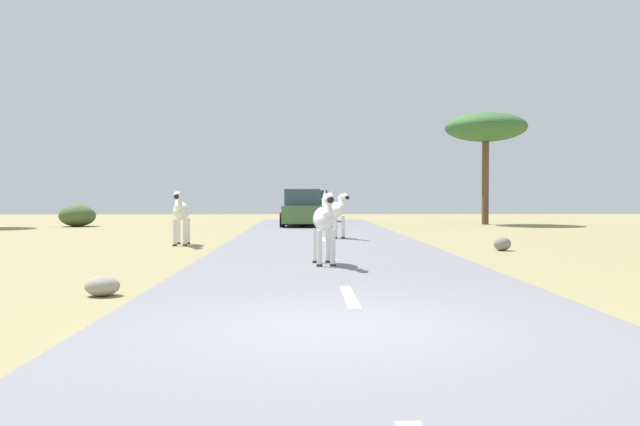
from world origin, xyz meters
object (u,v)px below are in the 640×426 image
Objects in this scene: zebra_0 at (336,210)px; zebra_2 at (181,212)px; rock_1 at (102,286)px; tree_2 at (486,128)px; car_0 at (313,207)px; car_1 at (303,209)px; rock_2 at (502,244)px; bush_1 at (77,216)px; zebra_1 at (324,220)px.

zebra_0 is 5.28m from zebra_2.
zebra_2 is at bearing 94.11° from rock_1.
car_0 is at bearing 159.80° from tree_2.
zebra_2 reaches higher than rock_1.
zebra_2 is at bearing -133.60° from tree_2.
car_1 is at bearing 88.14° from car_0.
rock_2 is at bearing 107.86° from car_0.
tree_2 is (13.06, 13.72, 3.97)m from zebra_2.
car_1 is 14.37m from rock_2.
car_1 is at bearing 111.90° from rock_2.
tree_2 is (9.43, 2.50, 4.12)m from car_1.
rock_2 is (8.98, -2.10, -0.81)m from zebra_2.
car_0 is at bearing 104.08° from rock_2.
rock_2 is at bearing -104.46° from tree_2.
car_1 reaches higher than zebra_0.
tree_2 is at bearing 163.58° from car_0.
car_1 is at bearing 81.99° from rock_1.
bush_1 is 21.57m from rock_2.
zebra_0 is 14.66m from tree_2.
car_0 is at bearing 86.20° from car_1.
zebra_0 reaches higher than bush_1.
zebra_2 is 3.85× the size of rock_2.
car_0 is (0.13, 22.98, -0.12)m from zebra_1.
car_0 reaches higher than rock_2.
zebra_2 is (-4.74, -2.32, 0.01)m from zebra_0.
rock_1 is at bearing 86.29° from car_0.
car_1 is 10.96m from bush_1.
zebra_0 is 8.97m from car_1.
zebra_1 is at bearing 64.51° from zebra_0.
bush_1 is 3.77× the size of rock_2.
zebra_0 reaches higher than zebra_1.
rock_1 is (-4.05, -11.98, -0.84)m from zebra_0.
bush_1 is at bearing -59.81° from zebra_0.
car_0 reaches higher than zebra_1.
bush_1 is (-20.36, -1.67, -4.44)m from tree_2.
tree_2 is (8.86, -3.26, 4.12)m from car_0.
tree_2 is (8.32, 11.40, 3.97)m from zebra_0.
zebra_1 is 22.98m from car_0.
car_0 is 0.77× the size of tree_2.
zebra_1 is at bearing -141.51° from rock_2.
zebra_0 is 15.48m from bush_1.
car_1 reaches higher than bush_1.
tree_2 is 26.89m from rock_1.
tree_2 is at bearing -120.36° from zebra_1.
zebra_2 is 9.26m from rock_2.
zebra_2 is at bearing 166.84° from rock_2.
car_1 reaches higher than rock_1.
rock_1 is at bearing 91.11° from zebra_2.
tree_2 reaches higher than zebra_1.
car_0 reaches higher than bush_1.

